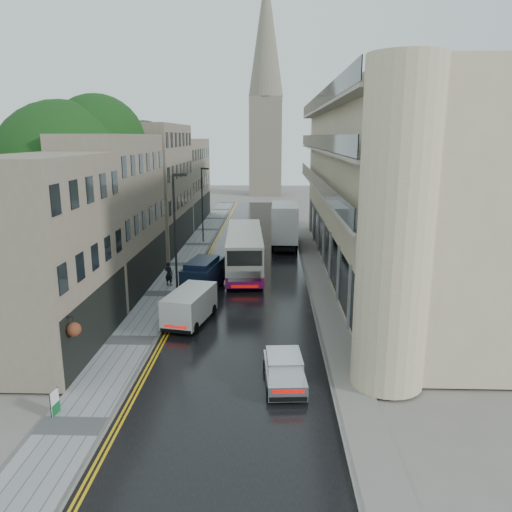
# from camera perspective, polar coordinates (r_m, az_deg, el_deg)

# --- Properties ---
(ground) EXTENTS (200.00, 200.00, 0.00)m
(ground) POSITION_cam_1_polar(r_m,az_deg,el_deg) (18.13, -4.58, -23.81)
(ground) COLOR slate
(ground) RESTS_ON ground
(road) EXTENTS (9.00, 85.00, 0.02)m
(road) POSITION_cam_1_polar(r_m,az_deg,el_deg) (43.26, -0.59, -1.15)
(road) COLOR black
(road) RESTS_ON ground
(left_sidewalk) EXTENTS (2.70, 85.00, 0.12)m
(left_sidewalk) POSITION_cam_1_polar(r_m,az_deg,el_deg) (43.88, -8.24, -1.01)
(left_sidewalk) COLOR gray
(left_sidewalk) RESTS_ON ground
(right_sidewalk) EXTENTS (1.80, 85.00, 0.12)m
(right_sidewalk) POSITION_cam_1_polar(r_m,az_deg,el_deg) (43.37, 6.56, -1.13)
(right_sidewalk) COLOR slate
(right_sidewalk) RESTS_ON ground
(old_shop_row) EXTENTS (4.50, 56.00, 12.00)m
(old_shop_row) POSITION_cam_1_polar(r_m,az_deg,el_deg) (45.98, -12.41, 7.01)
(old_shop_row) COLOR gray
(old_shop_row) RESTS_ON ground
(modern_block) EXTENTS (8.00, 40.00, 14.00)m
(modern_block) POSITION_cam_1_polar(r_m,az_deg,el_deg) (41.39, 13.83, 7.64)
(modern_block) COLOR beige
(modern_block) RESTS_ON ground
(church_spire) EXTENTS (6.40, 6.40, 40.00)m
(church_spire) POSITION_cam_1_polar(r_m,az_deg,el_deg) (96.74, 1.13, 18.90)
(church_spire) COLOR slate
(church_spire) RESTS_ON ground
(tree_near) EXTENTS (10.56, 10.56, 13.89)m
(tree_near) POSITION_cam_1_polar(r_m,az_deg,el_deg) (37.38, -20.78, 6.47)
(tree_near) COLOR black
(tree_near) RESTS_ON ground
(tree_far) EXTENTS (9.24, 9.24, 12.46)m
(tree_far) POSITION_cam_1_polar(r_m,az_deg,el_deg) (49.56, -14.69, 7.61)
(tree_far) COLOR black
(tree_far) RESTS_ON ground
(cream_bus) EXTENTS (3.47, 12.41, 3.35)m
(cream_bus) POSITION_cam_1_polar(r_m,az_deg,el_deg) (38.09, -3.24, -0.59)
(cream_bus) COLOR silver
(cream_bus) RESTS_ON road
(white_lorry) EXTENTS (2.72, 8.54, 4.46)m
(white_lorry) POSITION_cam_1_polar(r_m,az_deg,el_deg) (48.56, 1.92, 3.18)
(white_lorry) COLOR white
(white_lorry) RESTS_ON road
(silver_hatchback) EXTENTS (1.93, 3.94, 1.44)m
(silver_hatchback) POSITION_cam_1_polar(r_m,az_deg,el_deg) (21.85, 1.50, -14.43)
(silver_hatchback) COLOR silver
(silver_hatchback) RESTS_ON road
(white_van) EXTENTS (2.86, 4.85, 2.06)m
(white_van) POSITION_cam_1_polar(r_m,az_deg,el_deg) (29.30, -10.33, -6.52)
(white_van) COLOR silver
(white_van) RESTS_ON road
(navy_van) EXTENTS (2.72, 5.12, 2.48)m
(navy_van) POSITION_cam_1_polar(r_m,az_deg,el_deg) (34.98, -8.26, -2.74)
(navy_van) COLOR black
(navy_van) RESTS_ON road
(pedestrian) EXTENTS (0.75, 0.61, 1.79)m
(pedestrian) POSITION_cam_1_polar(r_m,az_deg,el_deg) (37.66, -9.94, -2.02)
(pedestrian) COLOR black
(pedestrian) RESTS_ON left_sidewalk
(lamp_post_near) EXTENTS (0.97, 0.49, 8.45)m
(lamp_post_near) POSITION_cam_1_polar(r_m,az_deg,el_deg) (33.94, -9.22, 2.09)
(lamp_post_near) COLOR black
(lamp_post_near) RESTS_ON left_sidewalk
(lamp_post_far) EXTENTS (0.88, 0.43, 7.67)m
(lamp_post_far) POSITION_cam_1_polar(r_m,az_deg,el_deg) (52.46, -6.16, 5.78)
(lamp_post_far) COLOR black
(lamp_post_far) RESTS_ON left_sidewalk
(estate_sign) EXTENTS (0.15, 0.60, 0.98)m
(estate_sign) POSITION_cam_1_polar(r_m,az_deg,el_deg) (22.30, -22.03, -15.27)
(estate_sign) COLOR white
(estate_sign) RESTS_ON left_sidewalk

